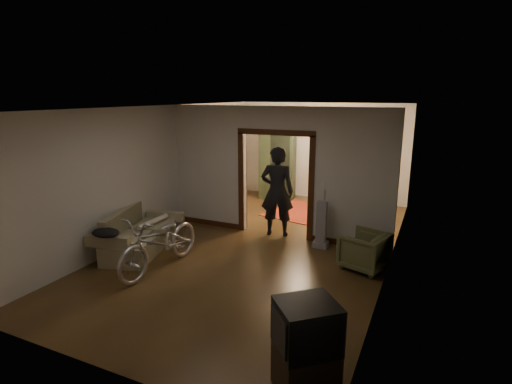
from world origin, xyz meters
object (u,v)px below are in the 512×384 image
Objects in this scene: person at (277,192)px; locker at (277,165)px; bicycle at (160,242)px; armchair at (364,251)px; sofa at (139,231)px; desk at (347,192)px.

locker is at bearing -82.40° from person.
bicycle reaches higher than armchair.
locker is at bearing 92.63° from bicycle.
person is at bearing 27.07° from sofa.
bicycle is 5.96m from desk.
armchair is at bearing 27.79° from bicycle.
bicycle is at bearing -47.35° from armchair.
bicycle is 1.01× the size of person.
bicycle is at bearing -45.89° from sofa.
armchair is 0.37× the size of locker.
person is (-2.07, 1.01, 0.64)m from armchair.
armchair is 5.20m from locker.
sofa is at bearing -58.92° from armchair.
armchair is at bearing -2.89° from sofa.
bicycle is 3.61m from armchair.
sofa is 1.06m from bicycle.
locker is (-3.24, 4.01, 0.66)m from armchair.
desk is (2.10, 5.57, -0.13)m from bicycle.
locker reaches higher than desk.
armchair is 0.38× the size of person.
armchair is at bearing -58.10° from locker.
bicycle is 0.99× the size of locker.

